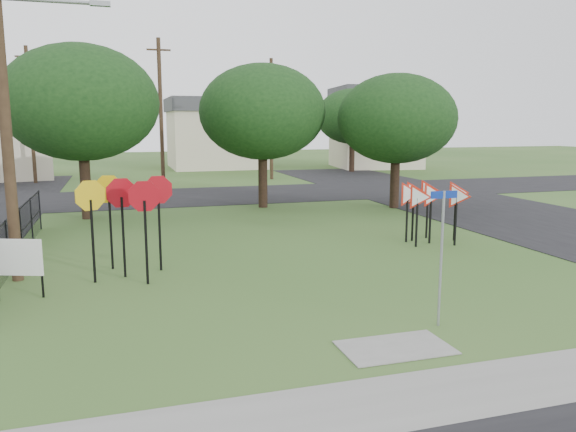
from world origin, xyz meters
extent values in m
plane|color=#30541F|center=(0.00, 0.00, 0.00)|extent=(140.00, 140.00, 0.00)
cube|color=gray|center=(0.00, -4.20, 0.01)|extent=(30.00, 1.60, 0.02)
cube|color=black|center=(12.00, 10.00, 0.01)|extent=(8.00, 50.00, 0.02)
cube|color=black|center=(0.00, 20.00, 0.01)|extent=(60.00, 8.00, 0.02)
cube|color=gray|center=(0.00, -2.40, 0.01)|extent=(2.00, 1.20, 0.02)
cylinder|color=#919599|center=(1.38, -1.61, 1.37)|extent=(0.05, 0.05, 2.75)
cube|color=navy|center=(1.38, -1.61, 2.67)|extent=(0.57, 0.05, 0.15)
cube|color=black|center=(-4.62, 4.02, 1.07)|extent=(0.06, 0.06, 2.15)
cube|color=black|center=(-3.65, 4.45, 1.07)|extent=(0.06, 0.06, 2.15)
cube|color=black|center=(-4.08, 3.16, 1.07)|extent=(0.06, 0.06, 2.15)
cube|color=black|center=(-5.37, 3.70, 1.07)|extent=(0.06, 0.06, 2.15)
cube|color=black|center=(-4.94, 4.98, 1.07)|extent=(0.06, 0.06, 2.15)
cube|color=black|center=(4.64, 5.01, 0.81)|extent=(0.05, 0.05, 1.62)
cube|color=black|center=(5.36, 5.37, 0.81)|extent=(0.05, 0.05, 1.62)
cube|color=black|center=(5.99, 4.83, 0.81)|extent=(0.05, 0.05, 1.62)
cube|color=black|center=(5.00, 5.91, 0.81)|extent=(0.05, 0.05, 1.62)
cube|color=black|center=(5.72, 6.18, 0.81)|extent=(0.05, 0.05, 1.62)
cube|color=black|center=(6.44, 5.55, 0.81)|extent=(0.05, 0.05, 1.62)
cube|color=black|center=(4.70, 5.78, 0.81)|extent=(0.05, 0.05, 1.62)
cube|color=black|center=(-6.49, 2.74, 0.33)|extent=(0.05, 0.05, 0.67)
cube|color=white|center=(-6.97, 2.74, 1.00)|extent=(1.09, 0.43, 0.86)
cylinder|color=#422F1E|center=(-7.30, 4.50, 5.00)|extent=(0.28, 0.28, 10.00)
cylinder|color=#919599|center=(-6.10, 4.40, 7.00)|extent=(2.40, 0.10, 0.10)
cube|color=#919599|center=(-4.90, 4.40, 7.00)|extent=(0.50, 0.18, 0.12)
cylinder|color=#422F1E|center=(-2.00, 24.00, 4.50)|extent=(0.24, 0.24, 9.00)
cube|color=#422F1E|center=(-2.00, 24.00, 8.30)|extent=(1.40, 0.10, 0.10)
cylinder|color=#422F1E|center=(6.00, 28.00, 4.25)|extent=(0.24, 0.24, 8.50)
cube|color=#422F1E|center=(6.00, 28.00, 7.80)|extent=(1.40, 0.10, 0.10)
cylinder|color=#422F1E|center=(-10.00, 30.00, 4.50)|extent=(0.24, 0.24, 9.00)
cube|color=#422F1E|center=(-10.00, 30.00, 8.30)|extent=(1.40, 0.10, 0.10)
cylinder|color=black|center=(-7.60, 5.10, 0.75)|extent=(0.05, 0.05, 1.50)
cylinder|color=black|center=(-7.60, 7.40, 0.75)|extent=(0.05, 0.05, 1.50)
cylinder|color=black|center=(-7.60, 9.70, 0.75)|extent=(0.05, 0.05, 1.50)
cylinder|color=black|center=(-7.60, 12.00, 0.75)|extent=(0.05, 0.05, 1.50)
cube|color=black|center=(-7.60, 6.25, 1.46)|extent=(0.03, 11.50, 0.03)
cube|color=black|center=(-7.60, 6.25, 0.75)|extent=(0.03, 11.50, 0.03)
cube|color=black|center=(-7.60, 6.25, 0.75)|extent=(0.01, 11.50, 1.50)
cube|color=beige|center=(4.00, 40.00, 2.50)|extent=(8.00, 8.00, 5.00)
cube|color=#414146|center=(4.00, 40.00, 5.60)|extent=(8.40, 8.40, 1.20)
cube|color=beige|center=(18.00, 36.00, 3.00)|extent=(7.91, 7.91, 6.00)
cube|color=#414146|center=(18.00, 36.00, 6.60)|extent=(8.30, 8.30, 1.20)
cylinder|color=black|center=(-6.00, 14.00, 1.31)|extent=(0.44, 0.44, 2.62)
ellipsoid|color=black|center=(-6.00, 14.00, 4.87)|extent=(6.40, 6.40, 4.80)
cylinder|color=black|center=(2.00, 15.00, 1.22)|extent=(0.44, 0.44, 2.45)
ellipsoid|color=black|center=(2.00, 15.00, 4.55)|extent=(6.00, 6.00, 4.50)
cylinder|color=black|center=(8.00, 13.00, 1.14)|extent=(0.44, 0.44, 2.27)
ellipsoid|color=black|center=(8.00, 13.00, 4.23)|extent=(5.60, 5.60, 4.20)
cylinder|color=black|center=(14.00, 32.00, 1.22)|extent=(0.44, 0.44, 2.45)
ellipsoid|color=black|center=(14.00, 32.00, 4.55)|extent=(6.00, 6.00, 4.50)
camera|label=1|loc=(-4.69, -11.08, 4.06)|focal=35.00mm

